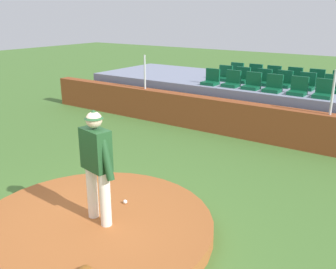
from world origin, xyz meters
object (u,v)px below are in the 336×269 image
at_px(stadium_chair_1, 232,82).
at_px(stadium_chair_4, 298,89).
at_px(pitcher, 96,159).
at_px(stadium_chair_10, 306,84).
at_px(stadium_chair_13, 254,74).
at_px(stadium_chair_6, 224,76).
at_px(stadium_chair_14, 273,76).
at_px(stadium_chair_2, 252,84).
at_px(stadium_chair_5, 324,92).
at_px(stadium_chair_9, 284,82).
at_px(stadium_chair_12, 236,73).
at_px(baseball, 125,202).
at_px(stadium_chair_11, 332,87).
at_px(stadium_chair_0, 211,80).
at_px(stadium_chair_15, 294,78).
at_px(stadium_chair_7, 242,78).
at_px(stadium_chair_8, 263,80).
at_px(stadium_chair_3, 273,86).
at_px(stadium_chair_16, 316,80).

xyz_separation_m(stadium_chair_1, stadium_chair_4, (2.07, -0.04, 0.00)).
bearing_deg(pitcher, stadium_chair_4, 93.56).
height_order(stadium_chair_10, stadium_chair_13, same).
distance_m(stadium_chair_6, stadium_chair_14, 1.64).
height_order(stadium_chair_2, stadium_chair_5, same).
height_order(stadium_chair_4, stadium_chair_5, same).
relative_size(stadium_chair_1, stadium_chair_9, 1.00).
bearing_deg(stadium_chair_12, stadium_chair_14, 179.05).
bearing_deg(baseball, stadium_chair_11, 76.80).
bearing_deg(stadium_chair_6, stadium_chair_0, 90.45).
bearing_deg(baseball, stadium_chair_1, 99.55).
bearing_deg(stadium_chair_0, stadium_chair_9, -155.68).
height_order(baseball, stadium_chair_15, stadium_chair_15).
distance_m(stadium_chair_7, stadium_chair_13, 0.95).
bearing_deg(stadium_chair_2, stadium_chair_8, -91.02).
relative_size(stadium_chair_5, stadium_chair_10, 1.00).
bearing_deg(baseball, pitcher, -86.94).
bearing_deg(stadium_chair_6, stadium_chair_13, -128.17).
height_order(stadium_chair_3, stadium_chair_15, same).
distance_m(stadium_chair_10, stadium_chair_14, 1.64).
bearing_deg(stadium_chair_10, stadium_chair_15, -54.13).
distance_m(stadium_chair_7, stadium_chair_9, 1.40).
relative_size(stadium_chair_11, stadium_chair_16, 1.00).
bearing_deg(stadium_chair_10, stadium_chair_3, 52.72).
bearing_deg(stadium_chair_10, stadium_chair_7, 0.39).
relative_size(stadium_chair_9, stadium_chair_12, 1.00).
height_order(pitcher, stadium_chair_13, pitcher).
distance_m(stadium_chair_3, stadium_chair_8, 1.11).
distance_m(stadium_chair_1, stadium_chair_5, 2.77).
xyz_separation_m(stadium_chair_0, stadium_chair_2, (1.38, 0.05, 0.00)).
bearing_deg(stadium_chair_15, stadium_chair_13, -0.93).
bearing_deg(stadium_chair_11, stadium_chair_9, 1.08).
height_order(stadium_chair_11, stadium_chair_15, same).
bearing_deg(stadium_chair_2, stadium_chair_11, -156.80).
distance_m(stadium_chair_10, stadium_chair_15, 1.12).
bearing_deg(stadium_chair_3, stadium_chair_7, -32.74).
height_order(stadium_chair_3, stadium_chair_5, same).
height_order(stadium_chair_6, stadium_chair_16, same).
relative_size(stadium_chair_0, stadium_chair_3, 1.00).
height_order(stadium_chair_3, stadium_chair_13, same).
height_order(stadium_chair_7, stadium_chair_13, same).
xyz_separation_m(stadium_chair_0, stadium_chair_15, (2.09, 1.84, 0.00)).
distance_m(pitcher, stadium_chair_2, 7.03).
xyz_separation_m(baseball, stadium_chair_7, (-1.12, 7.22, 1.10)).
xyz_separation_m(stadium_chair_4, stadium_chair_16, (0.02, 1.79, 0.00)).
xyz_separation_m(stadium_chair_3, stadium_chair_10, (0.70, 0.91, 0.00)).
bearing_deg(stadium_chair_10, stadium_chair_5, 128.10).
bearing_deg(stadium_chair_8, stadium_chair_11, -178.58).
relative_size(stadium_chair_6, stadium_chair_14, 1.00).
distance_m(stadium_chair_0, stadium_chair_11, 3.60).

